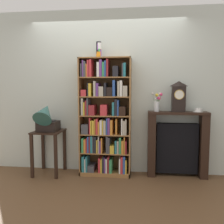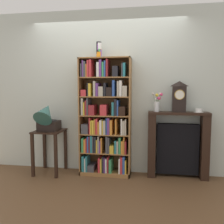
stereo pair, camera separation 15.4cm
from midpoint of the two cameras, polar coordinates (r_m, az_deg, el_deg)
ground_plane at (r=3.93m, az=-2.98°, el=-15.31°), size 7.41×6.40×0.02m
wall_back at (r=3.97m, az=-0.74°, el=4.80°), size 4.41×0.08×2.67m
bookshelf at (r=3.82m, az=-2.95°, el=-2.17°), size 0.81×0.32×1.87m
cup_stack at (r=3.89m, az=-4.37°, el=14.61°), size 0.08×0.08×0.26m
side_table_left at (r=4.06m, az=-15.99°, el=-7.07°), size 0.45×0.50×0.71m
gramophone at (r=3.92m, az=-16.59°, el=-1.20°), size 0.31×0.48×0.53m
fireplace_mantel at (r=3.93m, az=14.24°, el=-7.56°), size 0.92×0.25×1.04m
mantel_clock at (r=3.81m, az=14.57°, el=3.63°), size 0.20×0.13×0.47m
flower_vase at (r=3.78m, az=9.62°, el=2.15°), size 0.17×0.18×0.30m
teacup_with_saucer at (r=3.87m, az=18.80°, el=0.41°), size 0.15×0.15×0.06m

